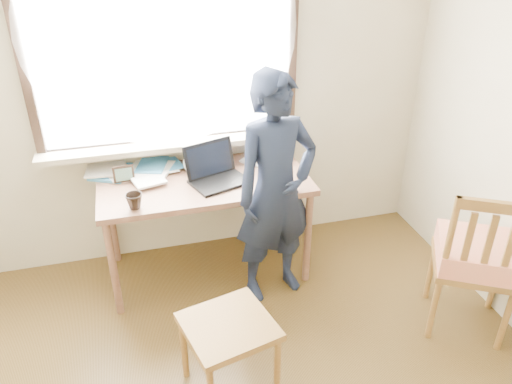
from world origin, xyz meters
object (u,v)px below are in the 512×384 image
object	(u,v)px
work_chair	(229,334)
desk	(205,190)
mug_white	(191,165)
mug_dark	(134,201)
laptop	(216,172)
person	(276,191)
side_chair	(476,256)

from	to	relation	value
work_chair	desk	bearing A→B (deg)	85.94
mug_white	work_chair	bearing A→B (deg)	-90.80
mug_white	mug_dark	distance (m)	0.60
laptop	person	size ratio (longest dim) A/B	0.28
mug_white	person	size ratio (longest dim) A/B	0.07
desk	person	bearing A→B (deg)	-38.82
mug_white	person	bearing A→B (deg)	-46.27
mug_dark	work_chair	distance (m)	1.00
side_chair	person	world-z (taller)	person
desk	person	distance (m)	0.54
laptop	work_chair	size ratio (longest dim) A/B	0.82
person	work_chair	bearing A→B (deg)	-135.82
laptop	side_chair	xyz separation A→B (m)	(1.41, -0.97, -0.29)
desk	person	world-z (taller)	person
desk	work_chair	bearing A→B (deg)	-94.06
person	mug_white	bearing A→B (deg)	120.86
mug_white	mug_dark	size ratio (longest dim) A/B	1.10
mug_white	person	xyz separation A→B (m)	(0.47, -0.49, -0.02)
laptop	mug_dark	world-z (taller)	laptop
laptop	desk	bearing A→B (deg)	158.44
desk	laptop	size ratio (longest dim) A/B	3.22
work_chair	side_chair	bearing A→B (deg)	3.18
side_chair	laptop	bearing A→B (deg)	145.49
work_chair	person	distance (m)	0.98
laptop	mug_dark	size ratio (longest dim) A/B	4.21
work_chair	side_chair	xyz separation A→B (m)	(1.56, 0.09, 0.15)
mug_dark	person	distance (m)	0.89
desk	work_chair	xyz separation A→B (m)	(-0.08, -1.08, -0.29)
side_chair	mug_dark	bearing A→B (deg)	159.53
desk	mug_white	bearing A→B (deg)	110.29
side_chair	work_chair	bearing A→B (deg)	-176.82
mug_white	side_chair	world-z (taller)	side_chair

